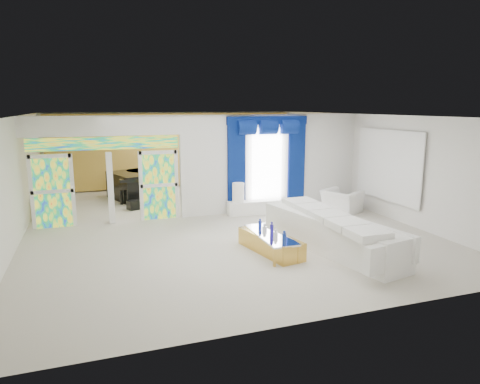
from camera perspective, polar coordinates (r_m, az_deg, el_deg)
name	(u,v)px	position (r m, az deg, el deg)	size (l,w,h in m)	color
floor	(216,223)	(12.36, -3.14, -4.06)	(12.00, 12.00, 0.00)	#B7AF9E
dividing_wall	(273,163)	(13.70, 4.33, 3.84)	(5.70, 0.18, 3.00)	white
dividing_header	(104,126)	(12.49, -17.40, 8.28)	(4.30, 0.18, 0.55)	white
stained_panel_left	(52,191)	(12.72, -23.36, 0.08)	(0.95, 0.04, 2.00)	#994C3F
stained_panel_right	(159,185)	(12.80, -10.57, 0.89)	(0.95, 0.04, 2.00)	#994C3F
stained_transom	(105,143)	(12.52, -17.27, 6.12)	(4.00, 0.05, 0.35)	#994C3F
window_pane	(267,165)	(13.52, 3.51, 3.54)	(1.00, 0.02, 2.30)	white
blue_drape_left	(236,168)	(13.15, -0.47, 3.12)	(0.55, 0.10, 2.80)	#030A45
blue_drape_right	(296,165)	(13.91, 7.37, 3.48)	(0.55, 0.10, 2.80)	#030A45
blue_pelmet	(268,120)	(13.38, 3.64, 9.34)	(2.60, 0.12, 0.25)	#030A45
wall_mirror	(388,165)	(13.40, 18.84, 3.31)	(0.04, 2.70, 1.90)	white
gold_curtains	(175,150)	(17.76, -8.46, 5.45)	(9.70, 0.12, 2.90)	#AF8F2A
white_sofa	(330,234)	(10.20, 11.71, -5.40)	(0.86, 4.00, 0.76)	white
coffee_table	(270,243)	(9.92, 4.00, -6.74)	(0.61, 1.83, 0.41)	gold
console_table	(248,208)	(13.25, 1.00, -2.08)	(1.23, 0.39, 0.41)	white
table_lamp	(238,193)	(13.05, -0.23, -0.07)	(0.36, 0.36, 0.58)	white
armchair	(342,201)	(13.89, 13.17, -1.17)	(1.06, 0.93, 0.69)	white
grand_piano	(135,186)	(15.89, -13.54, 0.82)	(1.41, 1.85, 0.94)	black
piano_bench	(141,204)	(14.39, -12.84, -1.54)	(0.87, 0.34, 0.29)	black
tv_console	(53,205)	(13.99, -23.35, -1.57)	(0.52, 0.48, 0.76)	#A98354
chandelier	(119,125)	(14.91, -15.57, 8.50)	(0.60, 0.60, 0.60)	gold
decanters	(271,231)	(9.82, 4.15, -5.14)	(0.18, 1.24, 0.25)	navy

